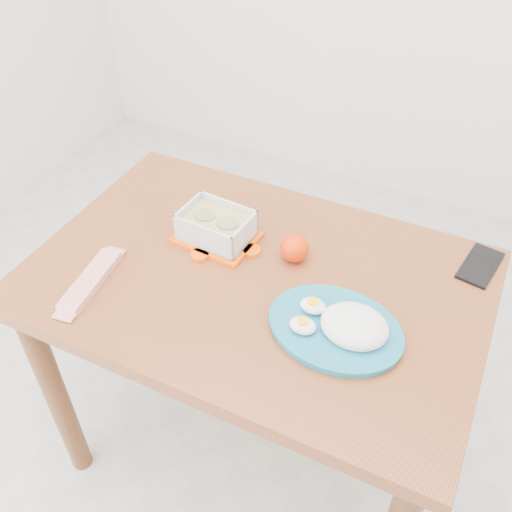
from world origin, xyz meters
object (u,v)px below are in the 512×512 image
at_px(rice_plate, 341,325).
at_px(smartphone, 480,265).
at_px(orange_fruit, 295,248).
at_px(dining_table, 256,310).
at_px(food_container, 216,227).

xyz_separation_m(rice_plate, smartphone, (0.22, 0.34, -0.02)).
relative_size(rice_plate, smartphone, 2.09).
bearing_deg(smartphone, orange_fruit, -148.25).
relative_size(dining_table, food_container, 5.34).
height_order(dining_table, smartphone, smartphone).
bearing_deg(food_container, dining_table, -23.00).
height_order(food_container, orange_fruit, food_container).
relative_size(orange_fruit, rice_plate, 0.23).
bearing_deg(dining_table, food_container, 152.82).
bearing_deg(smartphone, dining_table, -141.50).
bearing_deg(orange_fruit, food_container, -174.10).
height_order(dining_table, rice_plate, rice_plate).
bearing_deg(dining_table, rice_plate, -18.95).
height_order(food_container, smartphone, food_container).
bearing_deg(orange_fruit, dining_table, -121.30).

